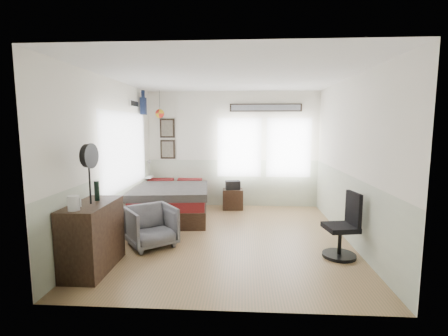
{
  "coord_description": "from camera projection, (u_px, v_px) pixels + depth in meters",
  "views": [
    {
      "loc": [
        0.24,
        -5.38,
        1.91
      ],
      "look_at": [
        -0.1,
        0.4,
        1.15
      ],
      "focal_mm": 26.0,
      "sensor_mm": 36.0,
      "label": 1
    }
  ],
  "objects": [
    {
      "name": "wall_decor",
      "position": [
        184.0,
        117.0,
        7.32
      ],
      "size": [
        3.55,
        1.32,
        1.44
      ],
      "color": "black",
      "rests_on": "room_shell"
    },
    {
      "name": "task_chair",
      "position": [
        344.0,
        231.0,
        4.7
      ],
      "size": [
        0.49,
        0.49,
        0.96
      ],
      "rotation": [
        0.0,
        0.0,
        0.17
      ],
      "color": "black",
      "rests_on": "ground_plane"
    },
    {
      "name": "nightstand",
      "position": [
        233.0,
        199.0,
        7.47
      ],
      "size": [
        0.48,
        0.39,
        0.46
      ],
      "primitive_type": "cube",
      "rotation": [
        0.0,
        0.0,
        0.06
      ],
      "color": "black",
      "rests_on": "ground_plane"
    },
    {
      "name": "dresser",
      "position": [
        93.0,
        236.0,
        4.29
      ],
      "size": [
        0.48,
        1.0,
        0.9
      ],
      "primitive_type": "cube",
      "color": "black",
      "rests_on": "ground_plane"
    },
    {
      "name": "room_shell",
      "position": [
        225.0,
        143.0,
        5.57
      ],
      "size": [
        4.02,
        4.52,
        2.71
      ],
      "color": "silver",
      "rests_on": "ground_plane"
    },
    {
      "name": "bed",
      "position": [
        172.0,
        201.0,
        6.85
      ],
      "size": [
        1.67,
        2.22,
        0.66
      ],
      "rotation": [
        0.0,
        0.0,
        0.11
      ],
      "color": "black",
      "rests_on": "ground_plane"
    },
    {
      "name": "armchair",
      "position": [
        151.0,
        226.0,
        5.15
      ],
      "size": [
        0.98,
        0.98,
        0.65
      ],
      "primitive_type": "imported",
      "rotation": [
        0.0,
        0.0,
        0.64
      ],
      "color": "slate",
      "rests_on": "ground_plane"
    },
    {
      "name": "stand_fan",
      "position": [
        89.0,
        157.0,
        4.14
      ],
      "size": [
        0.11,
        0.32,
        0.79
      ],
      "rotation": [
        0.0,
        0.0,
        -0.1
      ],
      "color": "black",
      "rests_on": "dresser"
    },
    {
      "name": "black_bag",
      "position": [
        233.0,
        185.0,
        7.42
      ],
      "size": [
        0.36,
        0.26,
        0.19
      ],
      "primitive_type": "cube",
      "rotation": [
        0.0,
        0.0,
        0.14
      ],
      "color": "black",
      "rests_on": "nightstand"
    },
    {
      "name": "ground_plane",
      "position": [
        228.0,
        237.0,
        5.59
      ],
      "size": [
        4.0,
        4.5,
        0.01
      ],
      "primitive_type": "cube",
      "color": "olive"
    },
    {
      "name": "bottle",
      "position": [
        97.0,
        191.0,
        4.38
      ],
      "size": [
        0.07,
        0.07,
        0.27
      ],
      "primitive_type": "cylinder",
      "color": "black",
      "rests_on": "dresser"
    },
    {
      "name": "kettle",
      "position": [
        74.0,
        203.0,
        3.87
      ],
      "size": [
        0.16,
        0.14,
        0.18
      ],
      "rotation": [
        0.0,
        0.0,
        0.37
      ],
      "color": "silver",
      "rests_on": "dresser"
    }
  ]
}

